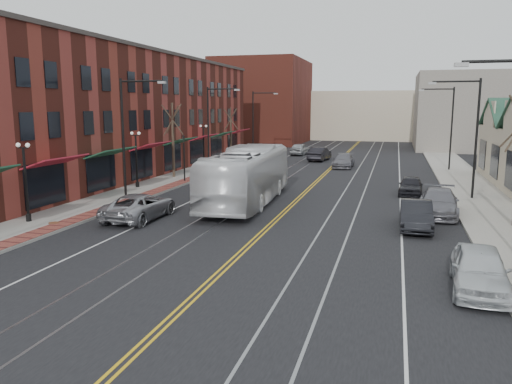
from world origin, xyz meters
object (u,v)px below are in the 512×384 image
Objects in this scene: parked_suv at (140,206)px; parked_car_c at (439,203)px; transit_bus at (247,176)px; parked_car_a at (480,269)px; parked_car_b at (416,215)px; parked_car_d at (411,185)px.

parked_car_c is (16.40, 5.60, 0.02)m from parked_suv.
transit_bus reaches higher than parked_car_c.
parked_car_a is 8.88m from parked_car_b.
transit_bus is 3.29× the size of parked_car_d.
parked_suv reaches higher than parked_car_b.
parked_car_d is at bearing -151.33° from transit_bus.
parked_car_d is at bearing 99.09° from parked_car_a.
parked_car_b is at bearing -86.95° from parked_car_d.
parked_car_d is (15.00, 12.33, -0.06)m from parked_suv.
parked_car_c is at bearing 175.45° from transit_bus.
transit_bus reaches higher than parked_suv.
parked_car_c is at bearing 95.57° from parked_car_a.
transit_bus is 11.88m from parked_car_c.
parked_suv reaches higher than parked_car_d.
transit_bus is 11.29m from parked_car_b.
transit_bus is 7.64m from parked_suv.
parked_car_b is at bearing -106.38° from parked_car_c.
parked_car_c is (1.40, 3.76, 0.03)m from parked_car_b.
parked_car_d is (0.00, 10.49, -0.05)m from parked_car_b.
parked_suv is at bearing 50.25° from transit_bus.
parked_car_a is at bearing 131.01° from transit_bus.
parked_car_c is at bearing -160.74° from parked_suv.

